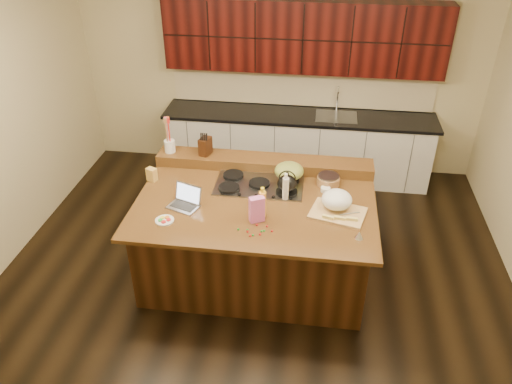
# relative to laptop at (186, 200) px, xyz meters

# --- Properties ---
(room) EXTENTS (5.52, 5.02, 2.72)m
(room) POSITION_rel_laptop_xyz_m (0.67, 0.16, 0.38)
(room) COLOR black
(room) RESTS_ON ground
(island) EXTENTS (2.40, 1.60, 0.92)m
(island) POSITION_rel_laptop_xyz_m (0.67, 0.16, -0.51)
(island) COLOR black
(island) RESTS_ON ground
(back_ledge) EXTENTS (2.40, 0.30, 0.12)m
(back_ledge) POSITION_rel_laptop_xyz_m (0.67, 0.86, 0.01)
(back_ledge) COLOR black
(back_ledge) RESTS_ON island
(cooktop) EXTENTS (0.92, 0.52, 0.05)m
(cooktop) POSITION_rel_laptop_xyz_m (0.67, 0.46, -0.04)
(cooktop) COLOR gray
(cooktop) RESTS_ON island
(back_counter) EXTENTS (3.70, 0.66, 2.40)m
(back_counter) POSITION_rel_laptop_xyz_m (0.97, 2.38, 0.01)
(back_counter) COLOR silver
(back_counter) RESTS_ON ground
(kettle) EXTENTS (0.22, 0.22, 0.18)m
(kettle) POSITION_rel_laptop_xyz_m (0.97, 0.33, 0.08)
(kettle) COLOR black
(kettle) RESTS_ON cooktop
(green_bowl) EXTENTS (0.38, 0.38, 0.17)m
(green_bowl) POSITION_rel_laptop_xyz_m (0.97, 0.59, 0.08)
(green_bowl) COLOR olive
(green_bowl) RESTS_ON cooktop
(laptop) EXTENTS (0.35, 0.32, 0.20)m
(laptop) POSITION_rel_laptop_xyz_m (0.00, 0.00, 0.00)
(laptop) COLOR #B7B7BC
(laptop) RESTS_ON island
(oil_bottle) EXTENTS (0.07, 0.07, 0.27)m
(oil_bottle) POSITION_rel_laptop_xyz_m (0.77, -0.09, 0.08)
(oil_bottle) COLOR #F7A62B
(oil_bottle) RESTS_ON island
(vinegar_bottle) EXTENTS (0.08, 0.08, 0.25)m
(vinegar_bottle) POSITION_rel_laptop_xyz_m (0.97, 0.23, 0.07)
(vinegar_bottle) COLOR silver
(vinegar_bottle) RESTS_ON island
(wooden_tray) EXTENTS (0.59, 0.49, 0.21)m
(wooden_tray) POSITION_rel_laptop_xyz_m (1.48, 0.11, 0.04)
(wooden_tray) COLOR tan
(wooden_tray) RESTS_ON island
(ramekin_a) EXTENTS (0.13, 0.13, 0.04)m
(ramekin_a) POSITION_rel_laptop_xyz_m (1.48, 0.25, -0.03)
(ramekin_a) COLOR white
(ramekin_a) RESTS_ON island
(ramekin_b) EXTENTS (0.12, 0.12, 0.04)m
(ramekin_b) POSITION_rel_laptop_xyz_m (1.46, 0.21, -0.03)
(ramekin_b) COLOR white
(ramekin_b) RESTS_ON island
(ramekin_c) EXTENTS (0.13, 0.13, 0.04)m
(ramekin_c) POSITION_rel_laptop_xyz_m (1.37, 0.45, -0.03)
(ramekin_c) COLOR white
(ramekin_c) RESTS_ON island
(strainer_bowl) EXTENTS (0.26, 0.26, 0.09)m
(strainer_bowl) POSITION_rel_laptop_xyz_m (1.39, 0.59, -0.01)
(strainer_bowl) COLOR #996B3F
(strainer_bowl) RESTS_ON island
(kitchen_timer) EXTENTS (0.10, 0.10, 0.07)m
(kitchen_timer) POSITION_rel_laptop_xyz_m (1.68, -0.31, -0.02)
(kitchen_timer) COLOR silver
(kitchen_timer) RESTS_ON island
(pink_bag) EXTENTS (0.16, 0.13, 0.26)m
(pink_bag) POSITION_rel_laptop_xyz_m (0.73, -0.17, 0.08)
(pink_bag) COLOR #DD68B9
(pink_bag) RESTS_ON island
(candy_plate) EXTENTS (0.18, 0.18, 0.01)m
(candy_plate) POSITION_rel_laptop_xyz_m (-0.13, -0.29, -0.05)
(candy_plate) COLOR white
(candy_plate) RESTS_ON island
(package_box) EXTENTS (0.12, 0.11, 0.14)m
(package_box) POSITION_rel_laptop_xyz_m (-0.48, 0.41, 0.02)
(package_box) COLOR #E0AF4F
(package_box) RESTS_ON island
(utensil_crock) EXTENTS (0.15, 0.15, 0.14)m
(utensil_crock) POSITION_rel_laptop_xyz_m (-0.40, 0.86, 0.14)
(utensil_crock) COLOR white
(utensil_crock) RESTS_ON back_ledge
(knife_block) EXTENTS (0.14, 0.18, 0.20)m
(knife_block) POSITION_rel_laptop_xyz_m (0.01, 0.86, 0.16)
(knife_block) COLOR black
(knife_block) RESTS_ON back_ledge
(gumdrop_0) EXTENTS (0.02, 0.02, 0.02)m
(gumdrop_0) POSITION_rel_laptop_xyz_m (0.79, -0.39, -0.05)
(gumdrop_0) COLOR red
(gumdrop_0) RESTS_ON island
(gumdrop_1) EXTENTS (0.02, 0.02, 0.02)m
(gumdrop_1) POSITION_rel_laptop_xyz_m (0.58, -0.34, -0.05)
(gumdrop_1) COLOR #198C26
(gumdrop_1) RESTS_ON island
(gumdrop_2) EXTENTS (0.02, 0.02, 0.02)m
(gumdrop_2) POSITION_rel_laptop_xyz_m (0.89, -0.32, -0.05)
(gumdrop_2) COLOR red
(gumdrop_2) RESTS_ON island
(gumdrop_3) EXTENTS (0.02, 0.02, 0.02)m
(gumdrop_3) POSITION_rel_laptop_xyz_m (0.73, -0.41, -0.05)
(gumdrop_3) COLOR #198C26
(gumdrop_3) RESTS_ON island
(gumdrop_4) EXTENTS (0.02, 0.02, 0.02)m
(gumdrop_4) POSITION_rel_laptop_xyz_m (0.84, -0.25, -0.05)
(gumdrop_4) COLOR red
(gumdrop_4) RESTS_ON island
(gumdrop_5) EXTENTS (0.02, 0.02, 0.02)m
(gumdrop_5) POSITION_rel_laptop_xyz_m (0.82, -0.33, -0.05)
(gumdrop_5) COLOR #198C26
(gumdrop_5) RESTS_ON island
(gumdrop_6) EXTENTS (0.02, 0.02, 0.02)m
(gumdrop_6) POSITION_rel_laptop_xyz_m (0.71, -0.42, -0.05)
(gumdrop_6) COLOR red
(gumdrop_6) RESTS_ON island
(gumdrop_7) EXTENTS (0.02, 0.02, 0.02)m
(gumdrop_7) POSITION_rel_laptop_xyz_m (0.80, -0.34, -0.05)
(gumdrop_7) COLOR #198C26
(gumdrop_7) RESTS_ON island
(gumdrop_8) EXTENTS (0.02, 0.02, 0.02)m
(gumdrop_8) POSITION_rel_laptop_xyz_m (0.74, -0.25, -0.05)
(gumdrop_8) COLOR red
(gumdrop_8) RESTS_ON island
(gumdrop_9) EXTENTS (0.02, 0.02, 0.02)m
(gumdrop_9) POSITION_rel_laptop_xyz_m (0.67, -0.34, -0.05)
(gumdrop_9) COLOR #198C26
(gumdrop_9) RESTS_ON island
(gumdrop_10) EXTENTS (0.02, 0.02, 0.02)m
(gumdrop_10) POSITION_rel_laptop_xyz_m (0.67, -0.36, -0.05)
(gumdrop_10) COLOR red
(gumdrop_10) RESTS_ON island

